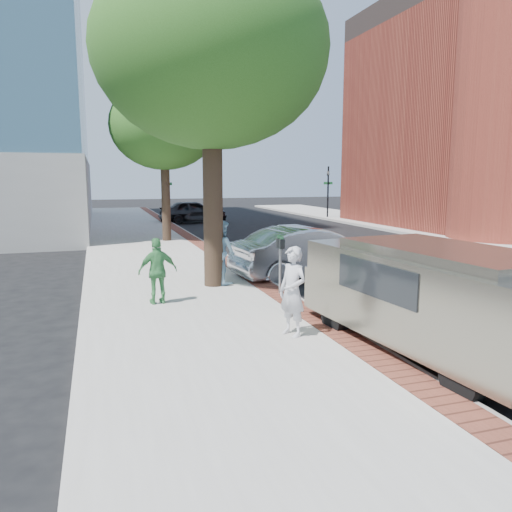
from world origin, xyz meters
name	(u,v)px	position (x,y,z in m)	size (l,w,h in m)	color
ground	(256,306)	(0.00, 0.00, 0.00)	(120.00, 120.00, 0.00)	black
sidewalk	(155,256)	(-1.50, 8.00, 0.07)	(5.00, 60.00, 0.15)	#9E9991
brick_strip	(211,251)	(0.70, 8.00, 0.15)	(0.60, 60.00, 0.01)	brown
curb	(220,253)	(1.05, 8.00, 0.07)	(0.10, 60.00, 0.15)	gray
sidewalk_far	(494,240)	(14.50, 8.00, 0.07)	(5.00, 60.00, 0.15)	#9E9991
signal_near	(167,189)	(0.90, 22.00, 2.25)	(0.70, 0.15, 3.80)	black
signal_far	(328,188)	(12.50, 22.00, 2.25)	(0.70, 0.15, 3.80)	black
tree_near	(211,52)	(-0.60, 1.90, 6.17)	(6.00, 6.00, 8.51)	black
tree_far	(164,126)	(-0.50, 12.00, 5.30)	(4.80, 4.80, 7.14)	black
parking_meter	(280,252)	(0.76, 0.42, 1.21)	(0.12, 0.32, 1.47)	gray
person_gray	(293,292)	(-0.20, -2.79, 0.98)	(0.61, 0.40, 1.66)	#BCBCC1
person_officer	(222,252)	(-0.34, 2.03, 1.03)	(0.85, 0.66, 1.75)	#7DAAC1
person_green	(158,271)	(-2.27, 0.35, 0.92)	(0.90, 0.37, 1.53)	#3F8C4B
sedan_silver	(311,253)	(2.57, 2.59, 0.79)	(1.68, 4.82, 1.59)	#B3B5BA
bg_car	(193,211)	(2.62, 22.03, 0.76)	(1.79, 4.46, 1.52)	black
van	(423,293)	(1.78, -3.92, 1.06)	(2.43, 5.37, 1.93)	gray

